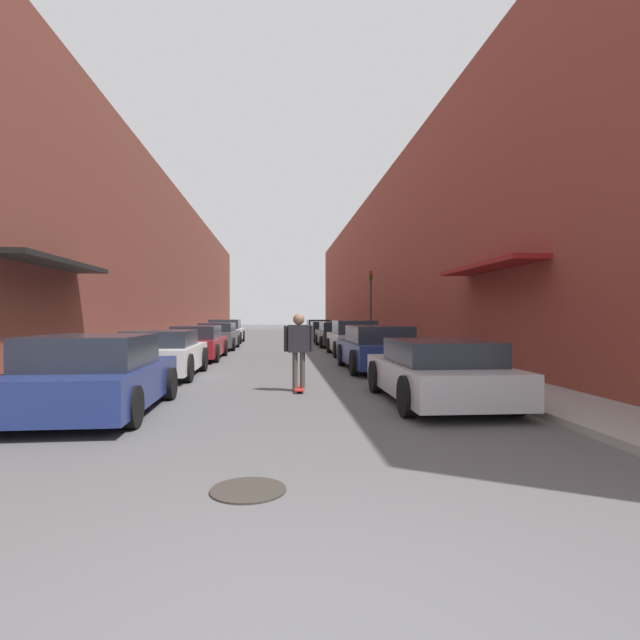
% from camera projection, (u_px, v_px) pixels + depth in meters
% --- Properties ---
extents(ground, '(130.28, 130.28, 0.00)m').
position_uv_depth(ground, '(278.00, 347.00, 25.90)').
color(ground, '#515154').
extents(curb_strip_left, '(1.80, 59.22, 0.12)m').
position_uv_depth(curb_strip_left, '(199.00, 340.00, 31.38)').
color(curb_strip_left, gray).
rests_on(curb_strip_left, ground).
extents(curb_strip_right, '(1.80, 59.22, 0.12)m').
position_uv_depth(curb_strip_right, '(355.00, 340.00, 32.22)').
color(curb_strip_right, gray).
rests_on(curb_strip_right, ground).
extents(building_row_left, '(4.90, 59.22, 9.05)m').
position_uv_depth(building_row_left, '(152.00, 269.00, 31.09)').
color(building_row_left, brown).
rests_on(building_row_left, ground).
extents(building_row_right, '(4.90, 59.22, 9.44)m').
position_uv_depth(building_row_right, '(399.00, 268.00, 32.42)').
color(building_row_right, brown).
rests_on(building_row_right, ground).
extents(parked_car_left_0, '(2.04, 4.02, 1.30)m').
position_uv_depth(parked_car_left_0, '(95.00, 376.00, 8.20)').
color(parked_car_left_0, navy).
rests_on(parked_car_left_0, ground).
extents(parked_car_left_1, '(1.93, 3.98, 1.23)m').
position_uv_depth(parked_car_left_1, '(162.00, 354.00, 13.13)').
color(parked_car_left_1, silver).
rests_on(parked_car_left_1, ground).
extents(parked_car_left_2, '(1.85, 4.57, 1.24)m').
position_uv_depth(parked_car_left_2, '(198.00, 343.00, 18.40)').
color(parked_car_left_2, maroon).
rests_on(parked_car_left_2, ground).
extents(parked_car_left_3, '(1.86, 4.21, 1.26)m').
position_uv_depth(parked_car_left_3, '(218.00, 336.00, 23.99)').
color(parked_car_left_3, '#515459').
rests_on(parked_car_left_3, ground).
extents(parked_car_left_4, '(2.06, 4.16, 1.39)m').
position_uv_depth(parked_car_left_4, '(225.00, 332.00, 29.61)').
color(parked_car_left_4, silver).
rests_on(parked_car_left_4, ground).
extents(parked_car_right_0, '(2.00, 4.15, 1.17)m').
position_uv_depth(parked_car_right_0, '(438.00, 372.00, 9.20)').
color(parked_car_right_0, '#B7B7BC').
rests_on(parked_car_right_0, ground).
extents(parked_car_right_1, '(1.97, 4.35, 1.32)m').
position_uv_depth(parked_car_right_1, '(377.00, 348.00, 14.74)').
color(parked_car_right_1, navy).
rests_on(parked_car_right_1, ground).
extents(parked_car_right_2, '(1.91, 4.20, 1.42)m').
position_uv_depth(parked_car_right_2, '(353.00, 339.00, 20.42)').
color(parked_car_right_2, '#B7B7BC').
rests_on(parked_car_right_2, ground).
extents(parked_car_right_3, '(2.07, 4.45, 1.28)m').
position_uv_depth(parked_car_right_3, '(337.00, 335.00, 26.08)').
color(parked_car_right_3, '#232326').
rests_on(parked_car_right_3, ground).
extents(parked_car_right_4, '(2.05, 3.95, 1.25)m').
position_uv_depth(parked_car_right_4, '(325.00, 332.00, 31.51)').
color(parked_car_right_4, '#232326').
rests_on(parked_car_right_4, ground).
extents(parked_car_right_5, '(1.95, 4.29, 1.32)m').
position_uv_depth(parked_car_right_5, '(318.00, 329.00, 37.00)').
color(parked_car_right_5, maroon).
rests_on(parked_car_right_5, ground).
extents(skateboarder, '(0.63, 0.78, 1.66)m').
position_uv_depth(skateboarder, '(299.00, 344.00, 10.60)').
color(skateboarder, '#B2231E').
rests_on(skateboarder, ground).
extents(manhole_cover, '(0.70, 0.70, 0.02)m').
position_uv_depth(manhole_cover, '(248.00, 490.00, 4.58)').
color(manhole_cover, '#332D28').
rests_on(manhole_cover, ground).
extents(traffic_light, '(0.16, 0.22, 3.66)m').
position_uv_depth(traffic_light, '(371.00, 300.00, 24.38)').
color(traffic_light, '#2D2D2D').
rests_on(traffic_light, curb_strip_right).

